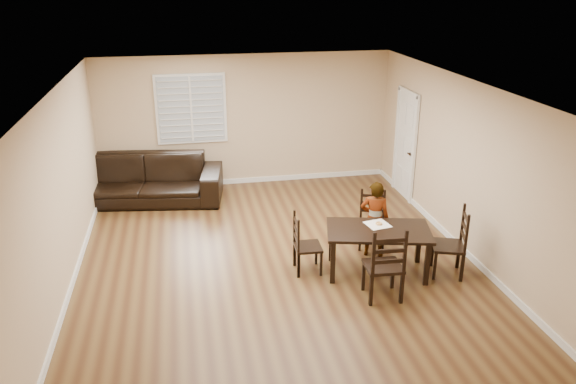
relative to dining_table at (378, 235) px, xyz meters
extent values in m
plane|color=brown|center=(-1.41, 0.72, -0.61)|extent=(7.00, 7.00, 0.00)
cube|color=tan|center=(-1.41, 4.22, 0.74)|extent=(6.00, 0.04, 2.70)
cube|color=tan|center=(-1.41, -2.78, 0.74)|extent=(6.00, 0.04, 2.70)
cube|color=tan|center=(-4.41, 0.72, 0.74)|extent=(0.04, 7.00, 2.70)
cube|color=tan|center=(1.59, 0.72, 0.74)|extent=(0.04, 7.00, 2.70)
cube|color=white|center=(-1.41, 0.72, 2.09)|extent=(6.00, 7.00, 0.04)
cube|color=white|center=(-2.51, 4.17, 1.04)|extent=(1.40, 0.08, 1.40)
cube|color=white|center=(1.56, 2.92, 0.41)|extent=(0.06, 0.94, 2.05)
cylinder|color=#332114|center=(1.53, 2.62, 0.34)|extent=(0.06, 0.06, 0.02)
cube|color=white|center=(-1.41, 4.20, -0.56)|extent=(6.00, 0.03, 0.10)
cube|color=white|center=(-4.40, 0.72, -0.56)|extent=(0.03, 7.00, 0.10)
cube|color=white|center=(1.57, 0.72, -0.56)|extent=(0.03, 7.00, 0.10)
cube|color=black|center=(0.00, 0.00, 0.07)|extent=(1.65, 1.16, 0.04)
cube|color=black|center=(-0.73, -0.18, -0.28)|extent=(0.08, 0.08, 0.66)
cube|color=black|center=(0.57, -0.48, -0.28)|extent=(0.08, 0.08, 0.66)
cube|color=black|center=(-0.57, 0.48, -0.28)|extent=(0.08, 0.08, 0.66)
cube|color=black|center=(0.73, 0.18, -0.28)|extent=(0.08, 0.08, 0.66)
cube|color=black|center=(0.19, 0.82, -0.21)|extent=(0.52, 0.50, 0.04)
cube|color=black|center=(0.25, 0.99, -0.14)|extent=(0.41, 0.16, 0.93)
cube|color=black|center=(-0.03, 0.71, -0.42)|extent=(0.05, 0.05, 0.38)
cube|color=black|center=(0.32, 0.60, -0.42)|extent=(0.05, 0.05, 0.38)
cube|color=black|center=(0.07, 1.03, -0.42)|extent=(0.05, 0.05, 0.38)
cube|color=black|center=(0.42, 0.92, -0.42)|extent=(0.05, 0.05, 0.38)
cube|color=black|center=(-0.16, -0.66, -0.14)|extent=(0.51, 0.48, 0.04)
cube|color=black|center=(-0.17, -0.87, -0.07)|extent=(0.49, 0.07, 1.09)
cube|color=black|center=(0.07, -0.48, -0.39)|extent=(0.05, 0.05, 0.45)
cube|color=black|center=(-0.36, -0.46, -0.39)|extent=(0.05, 0.05, 0.45)
cube|color=black|center=(0.04, -0.87, -0.39)|extent=(0.05, 0.05, 0.45)
cube|color=black|center=(-0.38, -0.85, -0.39)|extent=(0.05, 0.05, 0.45)
cube|color=black|center=(-1.00, 0.24, -0.21)|extent=(0.40, 0.43, 0.04)
cube|color=black|center=(-1.17, 0.24, -0.15)|extent=(0.05, 0.42, 0.92)
cube|color=black|center=(-0.84, 0.05, -0.42)|extent=(0.04, 0.04, 0.38)
cube|color=black|center=(-0.83, 0.41, -0.42)|extent=(0.04, 0.04, 0.38)
cube|color=black|center=(-1.17, 0.06, -0.42)|extent=(0.04, 0.04, 0.38)
cube|color=black|center=(-1.16, 0.42, -0.42)|extent=(0.04, 0.04, 0.38)
cube|color=black|center=(1.00, -0.24, -0.16)|extent=(0.57, 0.59, 0.04)
cube|color=black|center=(1.19, -0.30, -0.09)|extent=(0.20, 0.46, 1.05)
cube|color=black|center=(0.89, 0.02, -0.40)|extent=(0.05, 0.05, 0.43)
cube|color=black|center=(0.75, -0.37, -0.40)|extent=(0.05, 0.05, 0.43)
cube|color=black|center=(1.25, -0.11, -0.40)|extent=(0.05, 0.05, 0.43)
cube|color=black|center=(1.11, -0.49, -0.40)|extent=(0.05, 0.05, 0.43)
imported|color=gray|center=(0.12, 0.53, 0.01)|extent=(0.53, 0.46, 1.24)
cube|color=#F0E5CF|center=(0.04, 0.16, 0.09)|extent=(0.38, 0.38, 0.00)
torus|color=#D1954B|center=(0.06, 0.16, 0.11)|extent=(0.10, 0.10, 0.03)
torus|color=white|center=(0.06, 0.16, 0.12)|extent=(0.09, 0.09, 0.02)
imported|color=black|center=(-3.53, 3.58, -0.17)|extent=(3.16, 1.61, 0.88)
camera|label=1|loc=(-2.69, -7.01, 3.56)|focal=35.00mm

